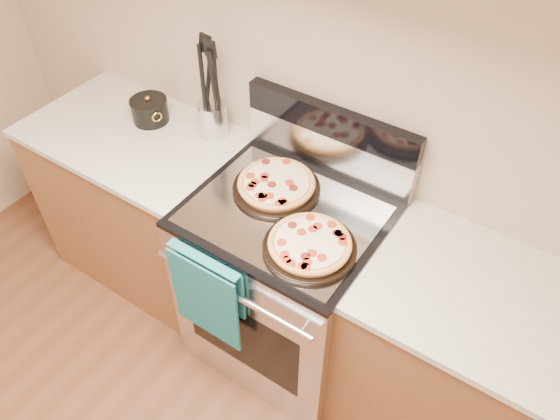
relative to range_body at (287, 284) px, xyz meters
The scene contains 17 objects.
wall_back 0.97m from the range_body, 90.00° to the left, with size 4.00×4.00×0.00m, color #C4A98D.
range_body is the anchor object (origin of this frame).
oven_window 0.34m from the range_body, 90.00° to the right, with size 0.56×0.01×0.40m, color black.
cooktop 0.46m from the range_body, ahead, with size 0.76×0.68×0.02m, color black.
backsplash_lower 0.64m from the range_body, 90.00° to the left, with size 0.76×0.06×0.18m, color silver.
backsplash_upper 0.77m from the range_body, 90.00° to the left, with size 0.76×0.06×0.12m, color black.
oven_handle 0.51m from the range_body, 90.00° to the right, with size 0.03×0.03×0.70m, color silver.
dish_towel 0.47m from the range_body, 107.74° to the right, with size 0.32×0.05×0.42m, color #17746A, non-canonical shape.
foil_sheet 0.47m from the range_body, 90.00° to the right, with size 0.70×0.55×0.01m, color gray.
cabinet_left 0.88m from the range_body, behind, with size 1.00×0.62×0.88m, color brown.
countertop_left 0.99m from the range_body, behind, with size 1.02×0.64×0.03m, color #BDB6AA.
cabinet_right 0.88m from the range_body, ahead, with size 1.00×0.62×0.88m, color brown.
countertop_right 0.99m from the range_body, ahead, with size 1.02×0.64×0.03m, color #BDB6AA.
pepperoni_pizza_back 0.51m from the range_body, 145.08° to the left, with size 0.35×0.35×0.05m, color #C97D3D, non-canonical shape.
pepperoni_pizza_front 0.55m from the range_body, 35.84° to the right, with size 0.34×0.34×0.05m, color #C97D3D, non-canonical shape.
utensil_crock 0.81m from the range_body, 156.74° to the left, with size 0.13×0.13×0.16m, color silver.
saucepan 1.02m from the range_body, 169.74° to the left, with size 0.17×0.17×0.10m, color black.
Camera 1 is at (0.82, 0.37, 2.41)m, focal length 35.00 mm.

